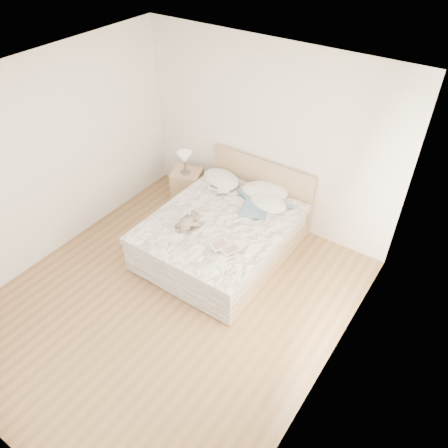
{
  "coord_description": "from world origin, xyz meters",
  "views": [
    {
      "loc": [
        2.66,
        -2.64,
        4.26
      ],
      "look_at": [
        0.1,
        1.05,
        0.62
      ],
      "focal_mm": 35.0,
      "sensor_mm": 36.0,
      "label": 1
    }
  ],
  "objects_px": {
    "nightstand": "(187,186)",
    "table_lamp": "(185,159)",
    "photo_book": "(220,187)",
    "childrens_book": "(225,248)",
    "teddy_bear": "(186,226)",
    "bed": "(224,233)"
  },
  "relations": [
    {
      "from": "bed",
      "to": "nightstand",
      "type": "relative_size",
      "value": 3.83
    },
    {
      "from": "nightstand",
      "to": "table_lamp",
      "type": "xyz_separation_m",
      "value": [
        0.01,
        -0.04,
        0.54
      ]
    },
    {
      "from": "teddy_bear",
      "to": "photo_book",
      "type": "bearing_deg",
      "value": 108.39
    },
    {
      "from": "bed",
      "to": "teddy_bear",
      "type": "bearing_deg",
      "value": -118.34
    },
    {
      "from": "bed",
      "to": "photo_book",
      "type": "relative_size",
      "value": 6.25
    },
    {
      "from": "bed",
      "to": "childrens_book",
      "type": "height_order",
      "value": "bed"
    },
    {
      "from": "nightstand",
      "to": "table_lamp",
      "type": "relative_size",
      "value": 1.54
    },
    {
      "from": "nightstand",
      "to": "photo_book",
      "type": "bearing_deg",
      "value": -10.58
    },
    {
      "from": "childrens_book",
      "to": "teddy_bear",
      "type": "distance_m",
      "value": 0.65
    },
    {
      "from": "nightstand",
      "to": "table_lamp",
      "type": "bearing_deg",
      "value": -72.9
    },
    {
      "from": "nightstand",
      "to": "teddy_bear",
      "type": "relative_size",
      "value": 1.76
    },
    {
      "from": "table_lamp",
      "to": "nightstand",
      "type": "bearing_deg",
      "value": 107.1
    },
    {
      "from": "table_lamp",
      "to": "photo_book",
      "type": "relative_size",
      "value": 1.06
    },
    {
      "from": "nightstand",
      "to": "childrens_book",
      "type": "relative_size",
      "value": 1.66
    },
    {
      "from": "bed",
      "to": "table_lamp",
      "type": "bearing_deg",
      "value": 151.78
    },
    {
      "from": "bed",
      "to": "photo_book",
      "type": "distance_m",
      "value": 0.75
    },
    {
      "from": "childrens_book",
      "to": "teddy_bear",
      "type": "height_order",
      "value": "teddy_bear"
    },
    {
      "from": "photo_book",
      "to": "bed",
      "type": "bearing_deg",
      "value": -68.76
    },
    {
      "from": "bed",
      "to": "table_lamp",
      "type": "height_order",
      "value": "bed"
    },
    {
      "from": "photo_book",
      "to": "childrens_book",
      "type": "xyz_separation_m",
      "value": [
        0.81,
        -1.05,
        0.0
      ]
    },
    {
      "from": "table_lamp",
      "to": "teddy_bear",
      "type": "bearing_deg",
      "value": -50.83
    },
    {
      "from": "nightstand",
      "to": "table_lamp",
      "type": "height_order",
      "value": "table_lamp"
    }
  ]
}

